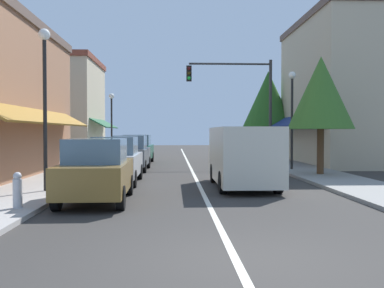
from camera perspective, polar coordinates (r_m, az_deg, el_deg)
The scene contains 18 objects.
ground_plane at distance 24.67m, azimuth -0.23°, elevation -2.97°, with size 80.00×80.00×0.00m, color #33302D.
sidewalk_left at distance 25.06m, azimuth -12.92°, elevation -2.80°, with size 2.60×56.00×0.12m, color #A39E99.
sidewalk_right at distance 25.48m, azimuth 12.24°, elevation -2.73°, with size 2.60×56.00×0.12m, color gray.
lane_center_stripe at distance 24.67m, azimuth -0.23°, elevation -2.97°, with size 0.14×52.00×0.01m, color silver.
storefront_right_block at distance 28.53m, azimuth 18.40°, elevation 6.41°, with size 6.01×10.20×8.79m.
storefront_far_left at distance 35.69m, azimuth -16.59°, elevation 4.43°, with size 6.99×8.20×7.53m.
parked_car_nearest_left at distance 12.63m, azimuth -12.13°, elevation -3.37°, with size 1.84×4.13×1.77m.
parked_car_second_left at distance 17.10m, azimuth -9.75°, elevation -2.07°, with size 1.80×4.11×1.77m.
parked_car_third_left at distance 22.65m, azimuth -7.89°, elevation -1.17°, with size 1.84×4.13×1.77m.
parked_car_far_left at distance 27.72m, azimuth -6.99°, elevation -0.66°, with size 1.86×4.14×1.77m.
van_in_lane at distance 15.75m, azimuth 6.53°, elevation -1.39°, with size 2.01×5.18×2.12m.
traffic_signal_mast_arm at distance 26.39m, azimuth 6.52°, elevation 6.45°, with size 5.06×0.50×6.19m.
street_lamp_left_near at distance 14.63m, azimuth -18.37°, elevation 7.29°, with size 0.36×0.36×5.15m.
street_lamp_right_mid at distance 22.47m, azimuth 12.71°, elevation 4.97°, with size 0.36×0.36×4.92m.
street_lamp_left_far at distance 30.89m, azimuth -10.28°, elevation 3.69°, with size 0.36×0.36×4.58m.
tree_right_near at distance 20.21m, azimuth 16.20°, elevation 6.29°, with size 2.87×2.87×5.24m.
tree_right_far at distance 32.56m, azimuth 9.75°, elevation 5.52°, with size 3.81×3.81×6.32m.
fire_hydrant at distance 11.57m, azimuth -21.48°, elevation -5.54°, with size 0.22×0.22×0.87m.
Camera 1 is at (-0.96, -6.57, 1.96)m, focal length 41.56 mm.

